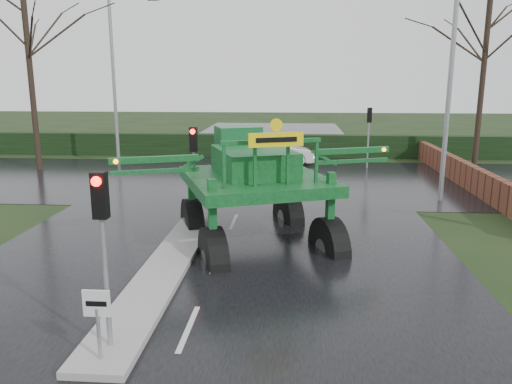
# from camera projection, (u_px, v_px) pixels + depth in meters

# --- Properties ---
(ground) EXTENTS (140.00, 140.00, 0.00)m
(ground) POSITION_uv_depth(u_px,v_px,m) (189.00, 329.00, 10.46)
(ground) COLOR black
(ground) RESTS_ON ground
(road_main) EXTENTS (14.00, 80.00, 0.02)m
(road_main) POSITION_uv_depth(u_px,v_px,m) (239.00, 209.00, 20.19)
(road_main) COLOR black
(road_main) RESTS_ON ground
(road_cross) EXTENTS (80.00, 12.00, 0.02)m
(road_cross) POSITION_uv_depth(u_px,v_px,m) (252.00, 180.00, 26.02)
(road_cross) COLOR black
(road_cross) RESTS_ON ground
(median_island) EXTENTS (1.20, 10.00, 0.16)m
(median_island) POSITION_uv_depth(u_px,v_px,m) (164.00, 270.00, 13.46)
(median_island) COLOR gray
(median_island) RESTS_ON ground
(hedge_row) EXTENTS (44.00, 0.90, 1.50)m
(hedge_row) POSITION_uv_depth(u_px,v_px,m) (261.00, 145.00, 33.64)
(hedge_row) COLOR black
(hedge_row) RESTS_ON ground
(brick_wall) EXTENTS (0.40, 20.00, 1.20)m
(brick_wall) POSITION_uv_depth(u_px,v_px,m) (459.00, 171.00, 25.13)
(brick_wall) COLOR #592D1E
(brick_wall) RESTS_ON ground
(keep_left_sign) EXTENTS (0.50, 0.07, 1.35)m
(keep_left_sign) POSITION_uv_depth(u_px,v_px,m) (97.00, 313.00, 8.86)
(keep_left_sign) COLOR gray
(keep_left_sign) RESTS_ON ground
(traffic_signal_near) EXTENTS (0.26, 0.33, 3.52)m
(traffic_signal_near) POSITION_uv_depth(u_px,v_px,m) (102.00, 223.00, 9.00)
(traffic_signal_near) COLOR gray
(traffic_signal_near) RESTS_ON ground
(traffic_signal_mid) EXTENTS (0.26, 0.33, 3.52)m
(traffic_signal_mid) POSITION_uv_depth(u_px,v_px,m) (194.00, 154.00, 17.27)
(traffic_signal_mid) COLOR gray
(traffic_signal_mid) RESTS_ON ground
(traffic_signal_far) EXTENTS (0.26, 0.33, 3.52)m
(traffic_signal_far) POSITION_uv_depth(u_px,v_px,m) (369.00, 124.00, 28.88)
(traffic_signal_far) COLOR gray
(traffic_signal_far) RESTS_ON ground
(street_light_right) EXTENTS (3.85, 0.30, 10.00)m
(street_light_right) POSITION_uv_depth(u_px,v_px,m) (444.00, 57.00, 20.21)
(street_light_right) COLOR gray
(street_light_right) RESTS_ON ground
(street_light_left_far) EXTENTS (3.85, 0.30, 10.00)m
(street_light_left_far) POSITION_uv_depth(u_px,v_px,m) (118.00, 64.00, 29.18)
(street_light_left_far) COLOR gray
(street_light_left_far) RESTS_ON ground
(tree_left_far) EXTENTS (7.70, 7.70, 13.26)m
(tree_left_far) POSITION_uv_depth(u_px,v_px,m) (27.00, 41.00, 27.30)
(tree_left_far) COLOR black
(tree_left_far) RESTS_ON ground
(tree_right_far) EXTENTS (7.00, 7.00, 12.05)m
(tree_right_far) POSITION_uv_depth(u_px,v_px,m) (485.00, 55.00, 28.50)
(tree_right_far) COLOR black
(tree_right_far) RESTS_ON ground
(crop_sprayer) EXTENTS (8.54, 6.76, 5.07)m
(crop_sprayer) POSITION_uv_depth(u_px,v_px,m) (210.00, 178.00, 14.05)
(crop_sprayer) COLOR black
(crop_sprayer) RESTS_ON ground
(white_sedan) EXTENTS (4.81, 2.28, 1.52)m
(white_sedan) POSITION_uv_depth(u_px,v_px,m) (275.00, 165.00, 30.48)
(white_sedan) COLOR silver
(white_sedan) RESTS_ON ground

